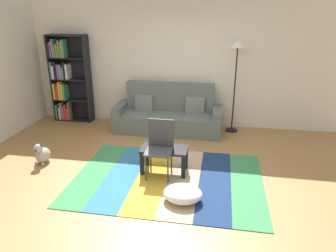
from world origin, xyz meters
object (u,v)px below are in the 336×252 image
(dog, at_px, (42,154))
(standing_lamp, at_px, (237,56))
(pouf, at_px, (183,194))
(tv_remote, at_px, (159,146))
(coffee_table, at_px, (164,153))
(bookshelf, at_px, (66,79))
(couch, at_px, (168,115))
(folding_chair, at_px, (160,143))

(dog, relative_size, standing_lamp, 0.21)
(pouf, relative_size, dog, 1.35)
(dog, relative_size, tv_remote, 2.65)
(coffee_table, relative_size, dog, 1.85)
(bookshelf, distance_m, dog, 2.39)
(pouf, height_order, dog, dog)
(couch, xyz_separation_m, bookshelf, (-2.43, 0.28, 0.64))
(dog, distance_m, tv_remote, 2.04)
(standing_lamp, height_order, folding_chair, standing_lamp)
(bookshelf, bearing_deg, tv_remote, -38.89)
(coffee_table, relative_size, folding_chair, 0.82)
(couch, xyz_separation_m, pouf, (0.65, -2.62, -0.22))
(tv_remote, bearing_deg, standing_lamp, 49.79)
(couch, height_order, pouf, couch)
(couch, xyz_separation_m, coffee_table, (0.25, -1.85, -0.00))
(coffee_table, height_order, pouf, coffee_table)
(bookshelf, height_order, coffee_table, bookshelf)
(tv_remote, bearing_deg, bookshelf, 131.93)
(bookshelf, bearing_deg, couch, -6.65)
(coffee_table, xyz_separation_m, folding_chair, (-0.05, -0.09, 0.20))
(dog, bearing_deg, tv_remote, 2.59)
(pouf, xyz_separation_m, standing_lamp, (0.71, 2.81, 1.48))
(coffee_table, height_order, standing_lamp, standing_lamp)
(standing_lamp, distance_m, folding_chair, 2.65)
(folding_chair, bearing_deg, coffee_table, 73.81)
(couch, bearing_deg, coffee_table, -82.17)
(folding_chair, bearing_deg, pouf, -42.67)
(coffee_table, distance_m, folding_chair, 0.23)
(dog, bearing_deg, standing_lamp, 32.93)
(standing_lamp, xyz_separation_m, folding_chair, (-1.16, -2.13, -1.06))
(dog, relative_size, folding_chair, 0.44)
(bookshelf, distance_m, standing_lamp, 3.84)
(bookshelf, xyz_separation_m, coffee_table, (2.68, -2.13, -0.64))
(dog, height_order, standing_lamp, standing_lamp)
(pouf, bearing_deg, couch, 103.96)
(coffee_table, height_order, folding_chair, folding_chair)
(coffee_table, distance_m, dog, 2.12)
(bookshelf, relative_size, dog, 4.94)
(pouf, xyz_separation_m, tv_remote, (-0.49, 0.81, 0.32))
(couch, relative_size, tv_remote, 15.07)
(standing_lamp, bearing_deg, folding_chair, -118.53)
(couch, xyz_separation_m, tv_remote, (0.16, -1.80, 0.09))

